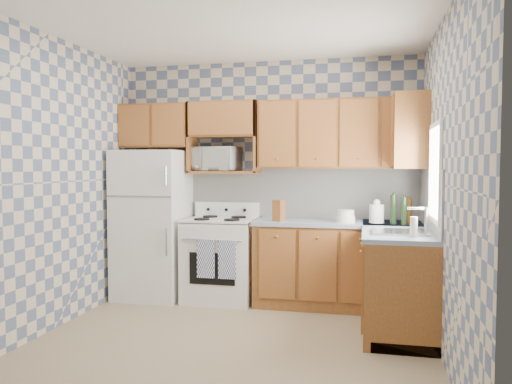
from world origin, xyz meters
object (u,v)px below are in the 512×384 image
refrigerator (153,224)px  stove_body (221,260)px  electric_kettle (377,214)px  microwave (217,159)px

refrigerator → stove_body: (0.80, 0.03, -0.39)m
electric_kettle → refrigerator: bearing=179.6°
refrigerator → microwave: (0.71, 0.21, 0.75)m
stove_body → microwave: 1.16m
electric_kettle → microwave: bearing=172.8°
stove_body → electric_kettle: (1.69, -0.04, 0.56)m
electric_kettle → stove_body: bearing=178.5°
microwave → electric_kettle: size_ratio=2.62×
refrigerator → stove_body: refrigerator is taller
microwave → stove_body: bearing=-53.2°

